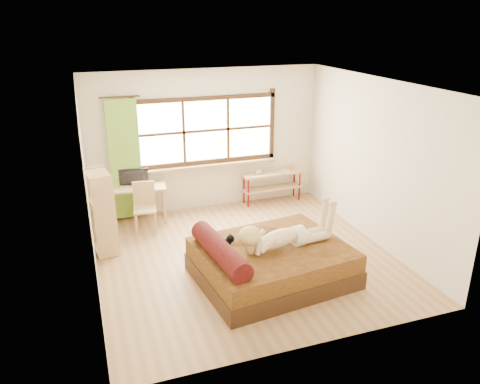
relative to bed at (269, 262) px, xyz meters
name	(u,v)px	position (x,y,z in m)	size (l,w,h in m)	color
floor	(245,257)	(-0.10, 0.74, -0.28)	(4.50, 4.50, 0.00)	#9E754C
ceiling	(246,84)	(-0.10, 0.74, 2.42)	(4.50, 4.50, 0.00)	white
wall_back	(206,141)	(-0.10, 2.99, 1.07)	(4.50, 4.50, 0.00)	silver
wall_front	(317,242)	(-0.10, -1.51, 1.07)	(4.50, 4.50, 0.00)	silver
wall_left	(88,194)	(-2.35, 0.74, 1.07)	(4.50, 4.50, 0.00)	silver
wall_right	(375,162)	(2.15, 0.74, 1.07)	(4.50, 4.50, 0.00)	silver
window	(206,133)	(-0.10, 2.95, 1.23)	(2.80, 0.16, 1.46)	#FFEDBF
curtain	(125,160)	(-1.65, 2.87, 0.87)	(0.55, 0.10, 2.20)	#4F9127
bed	(269,262)	(0.00, 0.00, 0.00)	(2.27, 1.91, 0.79)	#32230F
woman	(284,226)	(0.20, -0.04, 0.55)	(1.46, 0.42, 0.62)	beige
kitten	(222,243)	(-0.67, 0.11, 0.36)	(0.31, 0.12, 0.25)	black
desk	(135,191)	(-1.54, 2.69, 0.32)	(1.16, 0.65, 0.69)	tan
monitor	(134,178)	(-1.54, 2.74, 0.56)	(0.53, 0.07, 0.30)	black
chair	(145,204)	(-1.43, 2.31, 0.20)	(0.43, 0.43, 0.87)	tan
pipe_shelf	(273,180)	(1.23, 2.81, 0.17)	(1.25, 0.35, 0.70)	tan
cup	(259,172)	(0.92, 2.81, 0.38)	(0.12, 0.12, 0.09)	gray
book	(281,171)	(1.42, 2.81, 0.35)	(0.15, 0.21, 0.02)	gray
bookshelf	(102,212)	(-2.18, 1.68, 0.40)	(0.41, 0.63, 1.35)	tan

